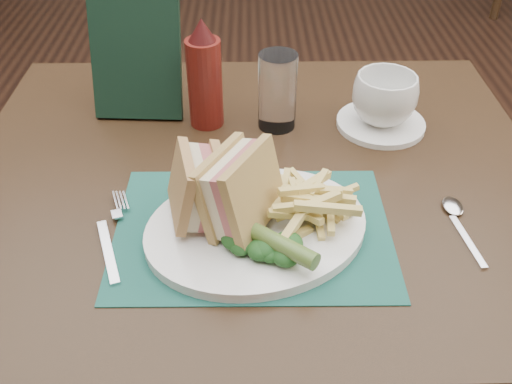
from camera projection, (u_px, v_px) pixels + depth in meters
floor at (253, 271)px, 1.74m from camera, size 7.00×7.00×0.00m
table_main at (255, 325)px, 1.11m from camera, size 0.90×0.75×0.75m
placemat at (253, 230)px, 0.77m from camera, size 0.37×0.27×0.00m
plate at (256, 228)px, 0.76m from camera, size 0.36×0.32×0.01m
sandwich_half_a at (182, 189)px, 0.73m from camera, size 0.09×0.11×0.10m
sandwich_half_b at (226, 184)px, 0.73m from camera, size 0.12×0.14×0.11m
kale_garnish at (262, 244)px, 0.71m from camera, size 0.11×0.08×0.03m
pickle_spear at (275, 242)px, 0.70m from camera, size 0.11×0.09×0.03m
fries_pile at (307, 200)px, 0.75m from camera, size 0.18×0.20×0.06m
fork at (112, 233)px, 0.75m from camera, size 0.09×0.17×0.01m
spoon at (462, 227)px, 0.77m from camera, size 0.05×0.15×0.01m
saucer at (381, 123)px, 0.97m from camera, size 0.19×0.19×0.01m
coffee_cup at (384, 99)px, 0.94m from camera, size 0.15×0.15×0.08m
drinking_glass at (277, 91)px, 0.94m from camera, size 0.08×0.08×0.13m
ketchup_bottle at (204, 74)px, 0.93m from camera, size 0.06×0.06×0.19m
check_presenter at (136, 45)px, 0.95m from camera, size 0.16×0.10×0.24m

